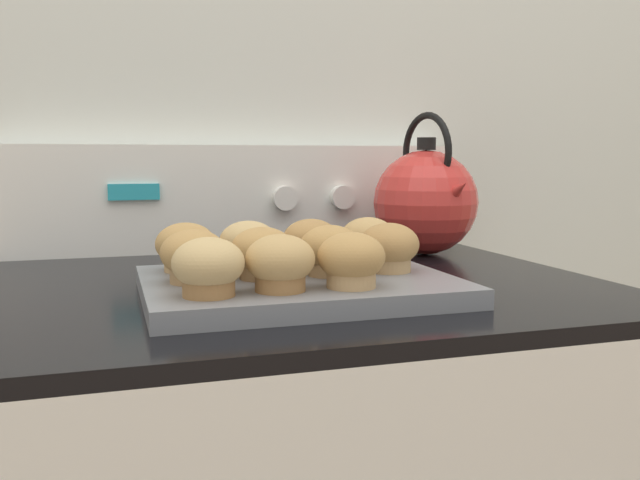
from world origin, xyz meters
The scene contains 15 objects.
wall_back centered at (0.00, 0.70, 1.20)m, with size 8.00×0.05×2.40m.
control_panel centered at (0.00, 0.65, 0.98)m, with size 0.78×0.07×0.18m.
muffin_pan centered at (-0.01, 0.24, 0.90)m, with size 0.35×0.27×0.02m.
muffin_r0_c0 centered at (-0.12, 0.16, 0.94)m, with size 0.07×0.07×0.06m.
muffin_r0_c1 centered at (-0.05, 0.16, 0.94)m, with size 0.07×0.07×0.06m.
muffin_r0_c2 centered at (0.03, 0.16, 0.94)m, with size 0.07×0.07×0.06m.
muffin_r1_c0 centered at (-0.13, 0.24, 0.94)m, with size 0.07×0.07×0.06m.
muffin_r1_c1 centered at (-0.05, 0.24, 0.94)m, with size 0.07×0.07×0.06m.
muffin_r1_c2 centered at (0.03, 0.24, 0.94)m, with size 0.07×0.07×0.06m.
muffin_r1_c3 centered at (0.10, 0.24, 0.94)m, with size 0.07×0.07×0.06m.
muffin_r2_c0 centered at (-0.13, 0.32, 0.94)m, with size 0.07×0.07×0.06m.
muffin_r2_c1 centered at (-0.05, 0.32, 0.94)m, with size 0.07×0.07×0.06m.
muffin_r2_c2 centered at (0.03, 0.32, 0.94)m, with size 0.07×0.07×0.06m.
muffin_r2_c3 centered at (0.11, 0.32, 0.94)m, with size 0.07×0.07×0.06m.
tea_kettle centered at (0.28, 0.50, 0.98)m, with size 0.17×0.20×0.23m.
Camera 1 is at (-0.22, -0.50, 1.05)m, focal length 38.00 mm.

